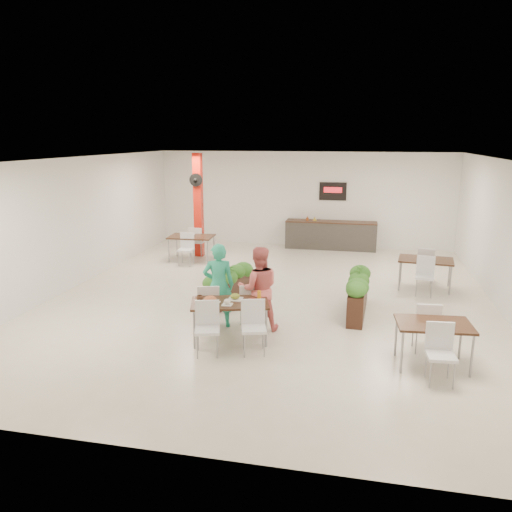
# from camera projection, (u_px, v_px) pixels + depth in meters

# --- Properties ---
(ground) EXTENTS (12.00, 12.00, 0.00)m
(ground) POSITION_uv_depth(u_px,v_px,m) (271.00, 298.00, 11.65)
(ground) COLOR beige
(ground) RESTS_ON ground
(room_shell) EXTENTS (10.10, 12.10, 3.22)m
(room_shell) POSITION_uv_depth(u_px,v_px,m) (271.00, 213.00, 11.18)
(room_shell) COLOR white
(room_shell) RESTS_ON ground
(red_column) EXTENTS (0.40, 0.41, 3.20)m
(red_column) POSITION_uv_depth(u_px,v_px,m) (198.00, 204.00, 15.48)
(red_column) COLOR red
(red_column) RESTS_ON ground
(service_counter) EXTENTS (3.00, 0.64, 2.20)m
(service_counter) POSITION_uv_depth(u_px,v_px,m) (331.00, 234.00, 16.70)
(service_counter) COLOR #312F2B
(service_counter) RESTS_ON ground
(main_table) EXTENTS (1.62, 1.89, 0.92)m
(main_table) POSITION_uv_depth(u_px,v_px,m) (229.00, 308.00, 9.11)
(main_table) COLOR black
(main_table) RESTS_ON ground
(diner_man) EXTENTS (0.70, 0.56, 1.68)m
(diner_man) POSITION_uv_depth(u_px,v_px,m) (219.00, 285.00, 9.77)
(diner_man) COLOR #27A980
(diner_man) RESTS_ON ground
(diner_woman) EXTENTS (0.95, 0.82, 1.66)m
(diner_woman) POSITION_uv_depth(u_px,v_px,m) (259.00, 289.00, 9.61)
(diner_woman) COLOR #DE6563
(diner_woman) RESTS_ON ground
(planter_left) EXTENTS (0.76, 1.69, 0.90)m
(planter_left) POSITION_uv_depth(u_px,v_px,m) (229.00, 283.00, 11.18)
(planter_left) COLOR black
(planter_left) RESTS_ON ground
(planter_right) EXTENTS (0.48, 2.02, 1.06)m
(planter_right) POSITION_uv_depth(u_px,v_px,m) (358.00, 291.00, 10.55)
(planter_right) COLOR black
(planter_right) RESTS_ON ground
(side_table_a) EXTENTS (1.36, 1.64, 0.92)m
(side_table_a) POSITION_uv_depth(u_px,v_px,m) (191.00, 240.00, 15.13)
(side_table_a) COLOR black
(side_table_a) RESTS_ON ground
(side_table_b) EXTENTS (1.38, 1.66, 0.92)m
(side_table_b) POSITION_uv_depth(u_px,v_px,m) (426.00, 264.00, 12.28)
(side_table_b) COLOR black
(side_table_b) RESTS_ON ground
(side_table_c) EXTENTS (1.24, 1.65, 0.92)m
(side_table_c) POSITION_uv_depth(u_px,v_px,m) (434.00, 330.00, 8.09)
(side_table_c) COLOR black
(side_table_c) RESTS_ON ground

